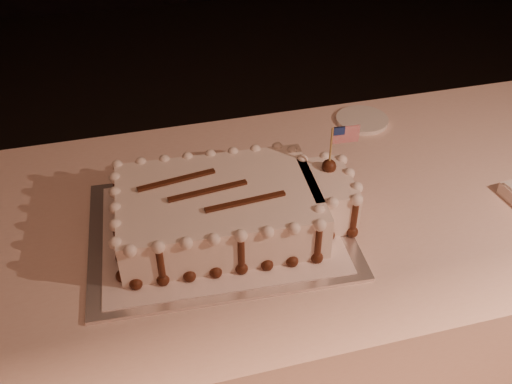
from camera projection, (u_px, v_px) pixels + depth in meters
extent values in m
cube|color=#FAD4C2|center=(310.00, 309.00, 1.52)|extent=(2.40, 0.80, 0.75)
cube|color=white|center=(220.00, 229.00, 1.21)|extent=(0.57, 0.44, 0.01)
cube|color=white|center=(219.00, 227.00, 1.20)|extent=(0.50, 0.40, 0.00)
cube|color=white|center=(219.00, 210.00, 1.17)|extent=(0.42, 0.29, 0.10)
cube|color=white|center=(327.00, 196.00, 1.21)|extent=(0.11, 0.16, 0.10)
sphere|color=#4A2212|center=(136.00, 284.00, 1.07)|extent=(0.03, 0.03, 0.03)
sphere|color=#4A2212|center=(163.00, 280.00, 1.07)|extent=(0.03, 0.03, 0.03)
sphere|color=#4A2212|center=(190.00, 276.00, 1.08)|extent=(0.03, 0.03, 0.03)
sphere|color=#4A2212|center=(216.00, 272.00, 1.09)|extent=(0.03, 0.03, 0.03)
sphere|color=#4A2212|center=(242.00, 268.00, 1.10)|extent=(0.03, 0.03, 0.03)
sphere|color=#4A2212|center=(267.00, 265.00, 1.11)|extent=(0.03, 0.03, 0.03)
sphere|color=#4A2212|center=(292.00, 261.00, 1.11)|extent=(0.03, 0.03, 0.03)
sphere|color=#4A2212|center=(317.00, 258.00, 1.12)|extent=(0.03, 0.03, 0.03)
sphere|color=#4A2212|center=(316.00, 243.00, 1.15)|extent=(0.03, 0.03, 0.03)
sphere|color=#4A2212|center=(329.00, 235.00, 1.17)|extent=(0.03, 0.03, 0.03)
sphere|color=#4A2212|center=(352.00, 232.00, 1.18)|extent=(0.03, 0.03, 0.03)
sphere|color=#4A2212|center=(353.00, 220.00, 1.21)|extent=(0.03, 0.03, 0.03)
sphere|color=#4A2212|center=(345.00, 205.00, 1.25)|extent=(0.03, 0.03, 0.03)
sphere|color=#4A2212|center=(338.00, 191.00, 1.29)|extent=(0.03, 0.03, 0.03)
sphere|color=#4A2212|center=(322.00, 188.00, 1.30)|extent=(0.03, 0.03, 0.03)
sphere|color=#4A2212|center=(300.00, 191.00, 1.29)|extent=(0.03, 0.03, 0.03)
sphere|color=#4A2212|center=(291.00, 182.00, 1.32)|extent=(0.03, 0.03, 0.03)
sphere|color=#4A2212|center=(276.00, 178.00, 1.33)|extent=(0.03, 0.03, 0.03)
sphere|color=#4A2212|center=(255.00, 181.00, 1.32)|extent=(0.03, 0.03, 0.03)
sphere|color=#4A2212|center=(234.00, 183.00, 1.31)|extent=(0.03, 0.03, 0.03)
sphere|color=#4A2212|center=(212.00, 186.00, 1.30)|extent=(0.03, 0.03, 0.03)
sphere|color=#4A2212|center=(190.00, 188.00, 1.30)|extent=(0.03, 0.03, 0.03)
sphere|color=#4A2212|center=(168.00, 191.00, 1.29)|extent=(0.03, 0.03, 0.03)
sphere|color=#4A2212|center=(146.00, 194.00, 1.28)|extent=(0.03, 0.03, 0.03)
sphere|color=#4A2212|center=(123.00, 197.00, 1.27)|extent=(0.03, 0.03, 0.03)
sphere|color=#4A2212|center=(121.00, 209.00, 1.24)|extent=(0.03, 0.03, 0.03)
sphere|color=#4A2212|center=(121.00, 224.00, 1.20)|extent=(0.03, 0.03, 0.03)
sphere|color=#4A2212|center=(121.00, 240.00, 1.16)|extent=(0.03, 0.03, 0.03)
sphere|color=#4A2212|center=(122.00, 258.00, 1.12)|extent=(0.03, 0.03, 0.03)
sphere|color=#4A2212|center=(122.00, 276.00, 1.08)|extent=(0.03, 0.03, 0.03)
sphere|color=white|center=(130.00, 251.00, 1.01)|extent=(0.03, 0.03, 0.03)
sphere|color=white|center=(158.00, 247.00, 1.02)|extent=(0.03, 0.03, 0.03)
sphere|color=white|center=(186.00, 243.00, 1.03)|extent=(0.03, 0.03, 0.03)
sphere|color=white|center=(214.00, 239.00, 1.04)|extent=(0.03, 0.03, 0.03)
sphere|color=white|center=(241.00, 236.00, 1.05)|extent=(0.03, 0.03, 0.03)
sphere|color=white|center=(268.00, 232.00, 1.05)|extent=(0.03, 0.03, 0.03)
sphere|color=white|center=(294.00, 229.00, 1.06)|extent=(0.03, 0.03, 0.03)
sphere|color=white|center=(320.00, 225.00, 1.07)|extent=(0.03, 0.03, 0.03)
sphere|color=white|center=(319.00, 211.00, 1.10)|extent=(0.03, 0.03, 0.03)
sphere|color=white|center=(332.00, 203.00, 1.12)|extent=(0.03, 0.03, 0.03)
sphere|color=white|center=(357.00, 200.00, 1.13)|extent=(0.03, 0.03, 0.03)
sphere|color=white|center=(357.00, 188.00, 1.16)|extent=(0.03, 0.03, 0.03)
sphere|color=white|center=(349.00, 174.00, 1.20)|extent=(0.03, 0.03, 0.03)
sphere|color=white|center=(342.00, 160.00, 1.24)|extent=(0.03, 0.03, 0.03)
sphere|color=white|center=(325.00, 157.00, 1.24)|extent=(0.03, 0.03, 0.03)
sphere|color=white|center=(302.00, 160.00, 1.24)|extent=(0.03, 0.03, 0.03)
sphere|color=white|center=(292.00, 151.00, 1.26)|extent=(0.03, 0.03, 0.03)
sphere|color=white|center=(277.00, 147.00, 1.27)|extent=(0.03, 0.03, 0.03)
sphere|color=white|center=(255.00, 150.00, 1.27)|extent=(0.03, 0.03, 0.03)
sphere|color=white|center=(233.00, 152.00, 1.26)|extent=(0.03, 0.03, 0.03)
sphere|color=white|center=(210.00, 155.00, 1.25)|extent=(0.03, 0.03, 0.03)
sphere|color=white|center=(188.00, 158.00, 1.24)|extent=(0.03, 0.03, 0.03)
sphere|color=white|center=(164.00, 160.00, 1.24)|extent=(0.03, 0.03, 0.03)
sphere|color=white|center=(141.00, 163.00, 1.23)|extent=(0.03, 0.03, 0.03)
sphere|color=white|center=(117.00, 165.00, 1.22)|extent=(0.03, 0.03, 0.03)
sphere|color=white|center=(115.00, 178.00, 1.18)|extent=(0.03, 0.03, 0.03)
sphere|color=white|center=(115.00, 193.00, 1.15)|extent=(0.03, 0.03, 0.03)
sphere|color=white|center=(115.00, 208.00, 1.11)|extent=(0.03, 0.03, 0.03)
sphere|color=white|center=(115.00, 225.00, 1.07)|extent=(0.03, 0.03, 0.03)
sphere|color=white|center=(115.00, 243.00, 1.03)|extent=(0.03, 0.03, 0.03)
cylinder|color=#4A2212|center=(161.00, 265.00, 1.05)|extent=(0.01, 0.01, 0.09)
sphere|color=#4A2212|center=(163.00, 279.00, 1.07)|extent=(0.02, 0.02, 0.02)
cylinder|color=#4A2212|center=(241.00, 253.00, 1.07)|extent=(0.01, 0.01, 0.09)
sphere|color=#4A2212|center=(242.00, 268.00, 1.10)|extent=(0.02, 0.02, 0.02)
cylinder|color=#4A2212|center=(318.00, 242.00, 1.10)|extent=(0.01, 0.01, 0.09)
sphere|color=#4A2212|center=(317.00, 257.00, 1.12)|extent=(0.02, 0.02, 0.02)
cylinder|color=#4A2212|center=(354.00, 217.00, 1.16)|extent=(0.01, 0.01, 0.09)
sphere|color=#4A2212|center=(352.00, 231.00, 1.18)|extent=(0.02, 0.02, 0.02)
cylinder|color=#4A2212|center=(340.00, 177.00, 1.26)|extent=(0.01, 0.01, 0.09)
sphere|color=#4A2212|center=(338.00, 190.00, 1.29)|extent=(0.02, 0.02, 0.02)
cylinder|color=#4A2212|center=(291.00, 168.00, 1.29)|extent=(0.01, 0.01, 0.09)
sphere|color=#4A2212|center=(291.00, 181.00, 1.31)|extent=(0.02, 0.02, 0.02)
cylinder|color=#4A2212|center=(233.00, 169.00, 1.29)|extent=(0.01, 0.01, 0.09)
sphere|color=#4A2212|center=(234.00, 182.00, 1.31)|extent=(0.02, 0.02, 0.02)
cylinder|color=#4A2212|center=(166.00, 177.00, 1.26)|extent=(0.01, 0.01, 0.09)
sphere|color=#4A2212|center=(168.00, 190.00, 1.29)|extent=(0.02, 0.02, 0.02)
cylinder|color=#4A2212|center=(118.00, 195.00, 1.21)|extent=(0.01, 0.01, 0.09)
sphere|color=#4A2212|center=(121.00, 209.00, 1.24)|extent=(0.02, 0.02, 0.02)
cylinder|color=#4A2212|center=(119.00, 243.00, 1.10)|extent=(0.01, 0.01, 0.09)
sphere|color=#4A2212|center=(122.00, 257.00, 1.12)|extent=(0.02, 0.02, 0.02)
cube|color=#4A2212|center=(177.00, 180.00, 1.17)|extent=(0.16, 0.04, 0.01)
cube|color=#4A2212|center=(208.00, 191.00, 1.14)|extent=(0.16, 0.03, 0.01)
cube|color=#4A2212|center=(246.00, 202.00, 1.11)|extent=(0.16, 0.02, 0.01)
sphere|color=#4A2212|center=(329.00, 166.00, 1.20)|extent=(0.03, 0.03, 0.03)
cylinder|color=tan|center=(330.00, 152.00, 1.18)|extent=(0.00, 0.00, 0.12)
cube|color=red|center=(346.00, 134.00, 1.16)|extent=(0.06, 0.01, 0.04)
cube|color=navy|center=(339.00, 131.00, 1.15)|extent=(0.02, 0.01, 0.02)
cylinder|color=white|center=(362.00, 120.00, 1.56)|extent=(0.14, 0.14, 0.01)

